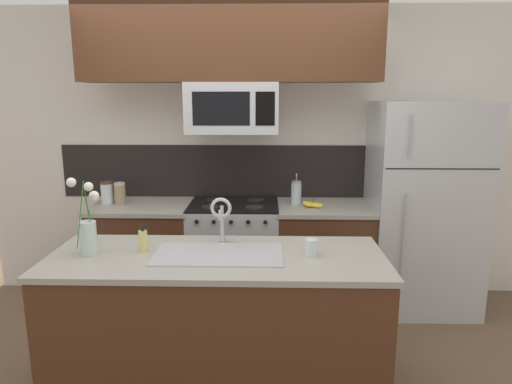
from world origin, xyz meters
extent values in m
plane|color=brown|center=(0.00, 0.00, 0.00)|extent=(10.00, 10.00, 0.00)
cube|color=silver|center=(0.30, 1.28, 1.30)|extent=(5.20, 0.10, 2.60)
cube|color=black|center=(0.00, 1.22, 1.15)|extent=(3.20, 0.01, 0.48)
cube|color=#4C2B19|center=(-0.79, 0.90, 0.44)|extent=(0.82, 0.62, 0.88)
cube|color=#9E998E|center=(-0.79, 0.90, 0.89)|extent=(0.85, 0.65, 0.03)
cube|color=#4C2B19|center=(0.78, 0.90, 0.44)|extent=(0.79, 0.62, 0.88)
cube|color=#9E998E|center=(0.78, 0.90, 0.89)|extent=(0.82, 0.65, 0.03)
cube|color=#B7BABF|center=(0.00, 0.90, 0.46)|extent=(0.76, 0.62, 0.91)
cube|color=black|center=(0.00, 0.90, 0.92)|extent=(0.76, 0.62, 0.01)
cylinder|color=black|center=(-0.18, 0.76, 0.93)|extent=(0.15, 0.15, 0.01)
cylinder|color=black|center=(0.18, 0.76, 0.93)|extent=(0.15, 0.15, 0.01)
cylinder|color=black|center=(-0.18, 1.04, 0.93)|extent=(0.15, 0.15, 0.01)
cylinder|color=black|center=(0.18, 1.04, 0.93)|extent=(0.15, 0.15, 0.01)
cylinder|color=black|center=(-0.27, 0.58, 0.85)|extent=(0.03, 0.02, 0.03)
cylinder|color=black|center=(-0.14, 0.58, 0.85)|extent=(0.03, 0.02, 0.03)
cylinder|color=black|center=(0.00, 0.58, 0.85)|extent=(0.03, 0.02, 0.03)
cylinder|color=black|center=(0.14, 0.58, 0.85)|extent=(0.03, 0.02, 0.03)
cylinder|color=black|center=(0.27, 0.58, 0.85)|extent=(0.03, 0.02, 0.03)
cube|color=#B7BABF|center=(0.00, 0.88, 1.73)|extent=(0.74, 0.40, 0.41)
cube|color=black|center=(-0.07, 0.68, 1.73)|extent=(0.45, 0.00, 0.26)
cube|color=black|center=(0.27, 0.68, 1.73)|extent=(0.15, 0.00, 0.26)
cube|color=#4C2B19|center=(-0.01, 0.85, 2.24)|extent=(2.38, 0.34, 0.60)
cube|color=#B7BABF|center=(1.62, 0.92, 0.89)|extent=(0.89, 0.72, 1.79)
cube|color=black|center=(1.62, 0.56, 1.29)|extent=(0.86, 0.00, 0.01)
cylinder|color=#99999E|center=(1.35, 0.54, 1.54)|extent=(0.01, 0.01, 0.32)
cylinder|color=#99999E|center=(1.35, 0.54, 0.75)|extent=(0.01, 0.01, 0.68)
cylinder|color=silver|center=(-1.10, 0.93, 1.00)|extent=(0.11, 0.11, 0.18)
cylinder|color=#4C331E|center=(-1.10, 0.93, 1.09)|extent=(0.10, 0.10, 0.02)
cylinder|color=#997F5B|center=(-0.98, 0.91, 1.00)|extent=(0.10, 0.10, 0.17)
cylinder|color=#B2B2B7|center=(-0.98, 0.91, 1.09)|extent=(0.09, 0.09, 0.02)
ellipsoid|color=yellow|center=(0.66, 0.83, 0.93)|extent=(0.16, 0.13, 0.05)
ellipsoid|color=yellow|center=(0.67, 0.85, 0.93)|extent=(0.18, 0.08, 0.06)
ellipsoid|color=yellow|center=(0.67, 0.83, 0.93)|extent=(0.17, 0.04, 0.05)
ellipsoid|color=yellow|center=(0.68, 0.85, 0.93)|extent=(0.18, 0.08, 0.06)
ellipsoid|color=yellow|center=(0.68, 0.83, 0.93)|extent=(0.17, 0.12, 0.05)
cylinder|color=brown|center=(0.67, 0.84, 0.96)|extent=(0.02, 0.02, 0.03)
cylinder|color=silver|center=(0.54, 0.96, 1.00)|extent=(0.09, 0.09, 0.18)
cylinder|color=#A3A3AA|center=(0.54, 0.96, 1.10)|extent=(0.08, 0.08, 0.02)
cylinder|color=#A3A3AA|center=(0.54, 0.96, 1.14)|extent=(0.01, 0.01, 0.05)
sphere|color=#A3A3AA|center=(0.54, 0.96, 1.17)|extent=(0.02, 0.02, 0.02)
cube|color=#4C2B19|center=(-0.01, -0.35, 0.44)|extent=(1.96, 0.73, 0.88)
cube|color=#9E998E|center=(-0.01, -0.35, 0.89)|extent=(1.99, 0.76, 0.03)
cube|color=#ADAFB5|center=(0.00, -0.35, 0.91)|extent=(0.76, 0.40, 0.01)
cube|color=#ADAFB5|center=(-0.17, -0.35, 0.84)|extent=(0.30, 0.31, 0.15)
cube|color=#ADAFB5|center=(0.18, -0.35, 0.84)|extent=(0.30, 0.31, 0.15)
cylinder|color=#B7BABF|center=(0.00, -0.11, 0.92)|extent=(0.04, 0.04, 0.02)
cylinder|color=#B7BABF|center=(0.00, -0.11, 1.04)|extent=(0.02, 0.02, 0.22)
torus|color=#B7BABF|center=(0.00, -0.16, 1.15)|extent=(0.13, 0.02, 0.13)
cylinder|color=#B7BABF|center=(0.00, -0.22, 1.12)|extent=(0.02, 0.02, 0.06)
cube|color=#B7BABF|center=(0.04, -0.11, 0.95)|extent=(0.07, 0.01, 0.01)
cylinder|color=#DBCC75|center=(-0.46, -0.30, 0.98)|extent=(0.05, 0.05, 0.13)
cylinder|color=black|center=(-0.46, -0.30, 1.05)|extent=(0.02, 0.02, 0.02)
cube|color=black|center=(-0.44, -0.30, 1.07)|extent=(0.03, 0.01, 0.01)
cylinder|color=silver|center=(0.55, -0.35, 0.96)|extent=(0.07, 0.07, 0.10)
cylinder|color=silver|center=(-0.77, -0.35, 1.01)|extent=(0.10, 0.10, 0.20)
cylinder|color=silver|center=(-0.77, -0.35, 0.95)|extent=(0.09, 0.09, 0.06)
cylinder|color=#386B2D|center=(-0.75, -0.33, 1.11)|extent=(0.04, 0.06, 0.28)
sphere|color=white|center=(-0.74, -0.30, 1.25)|extent=(0.06, 0.06, 0.06)
cylinder|color=#386B2D|center=(-0.75, -0.36, 1.15)|extent=(0.04, 0.02, 0.35)
sphere|color=white|center=(-0.74, -0.37, 1.32)|extent=(0.05, 0.05, 0.05)
cylinder|color=#386B2D|center=(-0.78, -0.40, 1.17)|extent=(0.03, 0.10, 0.38)
sphere|color=white|center=(-0.80, -0.45, 1.36)|extent=(0.05, 0.05, 0.05)
camera|label=1|loc=(0.29, -2.90, 1.84)|focal=32.00mm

